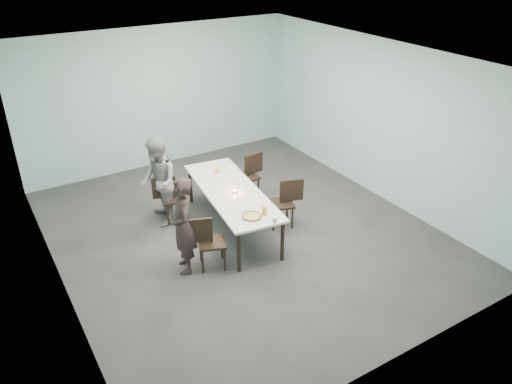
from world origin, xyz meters
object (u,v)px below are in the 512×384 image
pizza (252,216)px  tealight (234,192)px  chair_near_left (206,239)px  diner_near (183,226)px  chair_far_left (171,195)px  water_tumbler (275,220)px  beer_glass (264,211)px  side_plate (251,204)px  table (232,193)px  amber_tumbler (217,171)px  chair_far_right (249,173)px  chair_near_right (285,199)px  diner_far (158,182)px

pizza → tealight: 0.86m
chair_near_left → diner_near: diner_near is taller
chair_far_left → water_tumbler: size_ratio=9.67×
beer_glass → water_tumbler: (0.01, -0.27, -0.03)m
chair_far_left → side_plate: (0.82, -1.41, 0.25)m
chair_far_left → beer_glass: beer_glass is taller
table → water_tumbler: water_tumbler is taller
diner_near → pizza: diner_near is taller
diner_near → amber_tumbler: (1.31, 1.44, 0.01)m
chair_far_left → beer_glass: bearing=-47.7°
chair_far_right → side_plate: chair_far_right is taller
chair_near_right → chair_far_right: bearing=-71.5°
chair_far_left → tealight: (0.79, -0.92, 0.27)m
chair_near_right → beer_glass: beer_glass is taller
diner_near → amber_tumbler: bearing=153.0°
pizza → water_tumbler: water_tumbler is taller
pizza → amber_tumbler: size_ratio=4.25×
chair_near_right → side_plate: bearing=34.1°
chair_far_right → table: bearing=37.6°
diner_far → pizza: diner_far is taller
chair_near_left → water_tumbler: chair_near_left is taller
chair_far_left → pizza: chair_far_left is taller
diner_far → amber_tumbler: 1.10m
diner_near → side_plate: (1.23, 0.08, -0.02)m
chair_far_left → pizza: size_ratio=2.56×
side_plate → pizza: bearing=-120.0°
chair_far_right → diner_near: diner_near is taller
chair_far_right → chair_far_left: bearing=-5.4°
table → diner_near: 1.38m
chair_far_right → amber_tumbler: (-0.76, -0.12, 0.29)m
table → diner_near: size_ratio=1.73×
chair_far_right → tealight: 1.34m
chair_near_right → chair_far_right: 1.25m
chair_far_right → pizza: (-1.04, -1.83, 0.27)m
chair_near_left → diner_far: 1.67m
table → chair_far_right: 1.25m
diner_near → water_tumbler: 1.38m
amber_tumbler → diner_near: bearing=-132.4°
chair_far_left → amber_tumbler: 0.95m
water_tumbler → tealight: water_tumbler is taller
diner_far → beer_glass: bearing=39.8°
pizza → beer_glass: size_ratio=2.27×
table → chair_near_left: (-0.88, -0.79, -0.19)m
table → diner_far: size_ratio=1.69×
table → chair_near_left: size_ratio=3.10×
chair_far_left → pizza: bearing=-53.0°
chair_near_left → water_tumbler: 1.08m
diner_near → pizza: size_ratio=4.58×
diner_near → side_plate: 1.24m
chair_near_left → amber_tumbler: bearing=77.7°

